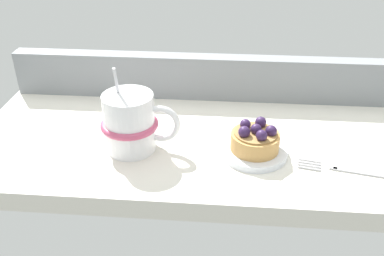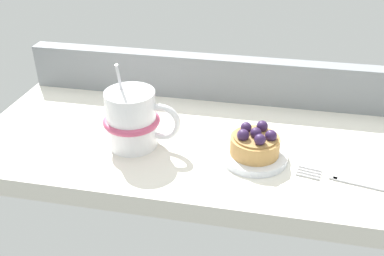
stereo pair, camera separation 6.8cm
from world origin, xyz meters
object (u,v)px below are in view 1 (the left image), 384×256
raspberry_tart (255,139)px  dessert_fork (349,170)px  dessert_plate (254,152)px  coffee_mug (131,123)px

raspberry_tart → dessert_fork: 14.81cm
raspberry_tart → dessert_plate: bearing=-173.9°
raspberry_tart → coffee_mug: (-19.74, 0.22, 1.85)cm
dessert_plate → dessert_fork: (14.15, -3.49, -0.21)cm
dessert_plate → coffee_mug: (-19.73, 0.22, 4.29)cm
dessert_fork → raspberry_tart: bearing=166.1°
raspberry_tart → coffee_mug: 19.82cm
dessert_plate → dessert_fork: 14.58cm
raspberry_tart → coffee_mug: size_ratio=0.54×
dessert_plate → dessert_fork: size_ratio=0.68×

